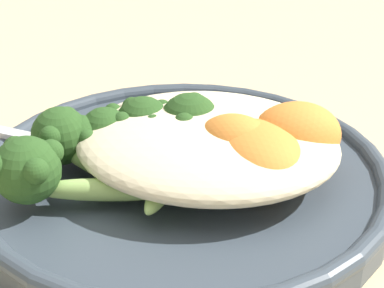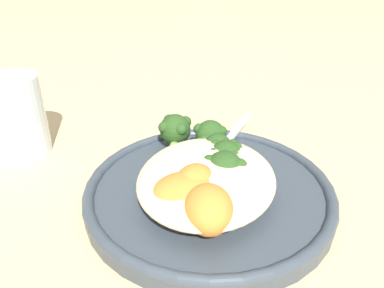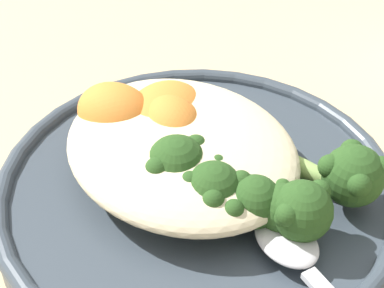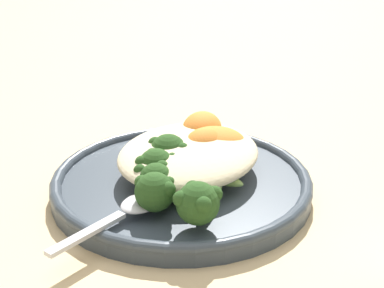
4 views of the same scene
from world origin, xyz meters
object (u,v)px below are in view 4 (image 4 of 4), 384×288
Objects in this scene: broccoli_stalk_0 at (200,155)px; broccoli_stalk_4 at (170,179)px; broccoli_stalk_2 at (174,156)px; broccoli_stalk_6 at (172,189)px; spoon at (130,208)px; broccoli_stalk_5 at (177,186)px; sweet_potato_chunk_1 at (214,144)px; sweet_potato_chunk_0 at (202,131)px; broccoli_stalk_1 at (184,164)px; sweet_potato_chunk_2 at (204,146)px; broccoli_stalk_3 at (168,169)px; plate at (185,185)px; quinoa_mound at (193,155)px; broccoli_stalk_7 at (200,200)px.

broccoli_stalk_0 is 0.87× the size of broccoli_stalk_4.
broccoli_stalk_2 reaches higher than broccoli_stalk_4.
broccoli_stalk_0 is 0.62× the size of broccoli_stalk_6.
broccoli_stalk_2 is at bearing -165.88° from spoon.
spoon is at bearing 0.05° from broccoli_stalk_5.
broccoli_stalk_2 is at bearing -25.85° from sweet_potato_chunk_1.
broccoli_stalk_5 is at bearing 15.74° from sweet_potato_chunk_0.
sweet_potato_chunk_1 is at bearing -99.52° from broccoli_stalk_1.
sweet_potato_chunk_2 is 0.38× the size of spoon.
plate is at bearing -128.71° from broccoli_stalk_3.
broccoli_stalk_1 is at bearing -123.42° from broccoli_stalk_3.
broccoli_stalk_5 is 0.08m from sweet_potato_chunk_2.
broccoli_stalk_2 is at bearing 2.72° from sweet_potato_chunk_0.
broccoli_stalk_3 is at bearing -10.29° from sweet_potato_chunk_2.
sweet_potato_chunk_1 is at bearing -152.52° from broccoli_stalk_6.
quinoa_mound is at bearing -136.08° from broccoli_stalk_5.
broccoli_stalk_4 is 1.68× the size of sweet_potato_chunk_2.
broccoli_stalk_2 is at bearing -128.80° from broccoli_stalk_6.
broccoli_stalk_2 is at bearing -110.65° from broccoli_stalk_4.
sweet_potato_chunk_1 is (-0.08, 0.01, 0.00)m from broccoli_stalk_4.
broccoli_stalk_1 is 0.02m from broccoli_stalk_3.
sweet_potato_chunk_0 reaches higher than spoon.
broccoli_stalk_3 is at bearing -14.22° from plate.
broccoli_stalk_4 is at bearing 101.11° from broccoli_stalk_3.
broccoli_stalk_0 is at bearing -10.79° from sweet_potato_chunk_1.
quinoa_mound is 0.04m from broccoli_stalk_3.
plate is 3.69× the size of broccoli_stalk_0.
sweet_potato_chunk_1 is (-0.09, -0.01, 0.01)m from broccoli_stalk_5.
sweet_potato_chunk_2 reaches higher than spoon.
broccoli_stalk_3 is (0.02, -0.01, 0.03)m from plate.
broccoli_stalk_5 is 0.78× the size of spoon.
sweet_potato_chunk_1 reaches higher than plate.
broccoli_stalk_3 is at bearing -104.08° from broccoli_stalk_5.
broccoli_stalk_6 reaches higher than broccoli_stalk_0.
plate is 1.63× the size of quinoa_mound.
sweet_potato_chunk_2 is at bearing -48.80° from broccoli_stalk_0.
broccoli_stalk_7 is (0.07, 0.05, 0.03)m from plate.
sweet_potato_chunk_2 is (-0.07, 0.00, 0.01)m from broccoli_stalk_4.
broccoli_stalk_7 is at bearing 133.27° from broccoli_stalk_1.
broccoli_stalk_2 is 1.20× the size of broccoli_stalk_4.
broccoli_stalk_7 is at bearing 136.94° from broccoli_stalk_2.
broccoli_stalk_3 is at bearing -120.74° from broccoli_stalk_6.
broccoli_stalk_7 is at bearing 103.58° from broccoli_stalk_4.
broccoli_stalk_3 is (0.02, -0.00, 0.00)m from broccoli_stalk_1.
broccoli_stalk_5 is at bearing 161.89° from spoon.
broccoli_stalk_6 is 1.72× the size of sweet_potato_chunk_1.
sweet_potato_chunk_2 is (-0.08, -0.01, 0.01)m from broccoli_stalk_5.
broccoli_stalk_5 is 0.04m from broccoli_stalk_7.
sweet_potato_chunk_1 is (0.02, 0.02, -0.00)m from sweet_potato_chunk_0.
broccoli_stalk_2 is 0.04m from broccoli_stalk_4.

